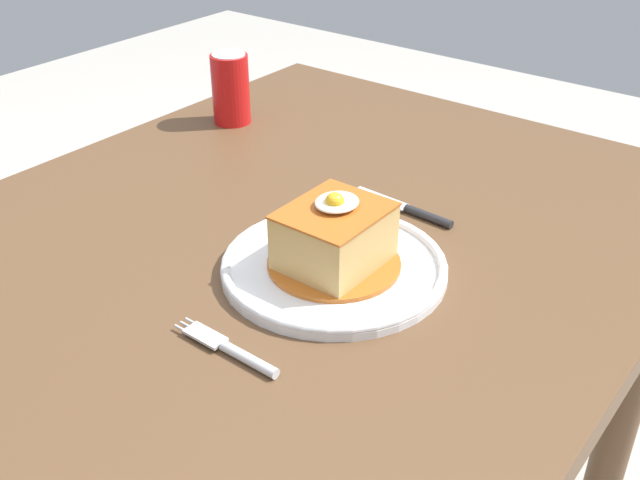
{
  "coord_description": "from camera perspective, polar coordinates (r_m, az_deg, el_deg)",
  "views": [
    {
      "loc": [
        -0.63,
        -0.57,
        1.26
      ],
      "look_at": [
        -0.0,
        -0.08,
        0.78
      ],
      "focal_mm": 42.51,
      "sensor_mm": 36.0,
      "label": 1
    }
  ],
  "objects": [
    {
      "name": "knife",
      "position": [
        1.07,
        7.11,
        2.18
      ],
      "size": [
        0.02,
        0.17,
        0.01
      ],
      "color": "#262628",
      "rests_on": "dining_table"
    },
    {
      "name": "fork",
      "position": [
        0.81,
        -6.45,
        -8.34
      ],
      "size": [
        0.02,
        0.14,
        0.01
      ],
      "color": "silver",
      "rests_on": "dining_table"
    },
    {
      "name": "main_plate",
      "position": [
        0.93,
        0.97,
        -2.02
      ],
      "size": [
        0.28,
        0.28,
        0.02
      ],
      "color": "white",
      "rests_on": "dining_table"
    },
    {
      "name": "sandwich_meal",
      "position": [
        0.91,
        1.0,
        0.07
      ],
      "size": [
        0.17,
        0.17,
        0.1
      ],
      "color": "#B75B1E",
      "rests_on": "main_plate"
    },
    {
      "name": "soda_can",
      "position": [
        1.36,
        -6.74,
        11.24
      ],
      "size": [
        0.07,
        0.07,
        0.12
      ],
      "color": "red",
      "rests_on": "dining_table"
    },
    {
      "name": "dining_table",
      "position": [
        1.05,
        -3.48,
        -5.43
      ],
      "size": [
        1.23,
        0.91,
        0.74
      ],
      "color": "brown",
      "rests_on": "ground_plane"
    }
  ]
}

